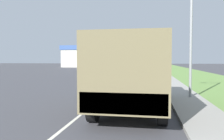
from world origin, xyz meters
TOP-DOWN VIEW (x-y plane):
  - ground_plane at (0.00, 40.00)m, footprint 180.00×180.00m
  - lane_centre_stripe at (0.00, 40.00)m, footprint 0.12×120.00m
  - sidewalk_right at (4.50, 40.00)m, footprint 1.80×120.00m
  - grass_strip_right at (8.90, 40.00)m, footprint 7.00×120.00m
  - military_truck at (1.86, 11.73)m, footprint 2.58×6.93m
  - car_nearest_ahead at (-1.44, 22.57)m, footprint 1.81×4.68m
  - car_second_ahead at (2.02, 30.89)m, footprint 1.84×4.16m
  - car_third_ahead at (-1.92, 39.66)m, footprint 1.84×4.32m
  - car_fourth_ahead at (1.92, 47.40)m, footprint 1.84×4.86m
  - lamp_post at (4.52, 14.64)m, footprint 1.69×0.24m
  - building_distant at (-14.82, 66.24)m, footprint 15.17×10.85m

SIDE VIEW (x-z plane):
  - ground_plane at x=0.00m, z-range 0.00..0.00m
  - lane_centre_stripe at x=0.00m, z-range 0.00..0.00m
  - grass_strip_right at x=8.90m, z-range 0.00..0.02m
  - sidewalk_right at x=4.50m, z-range 0.00..0.12m
  - car_third_ahead at x=-1.92m, z-range -0.06..1.35m
  - car_nearest_ahead at x=-1.44m, z-range -0.06..1.37m
  - car_second_ahead at x=2.02m, z-range -0.07..1.43m
  - car_fourth_ahead at x=1.92m, z-range -0.09..1.60m
  - military_truck at x=1.86m, z-range 0.19..3.13m
  - building_distant at x=-14.82m, z-range 0.04..6.25m
  - lamp_post at x=4.52m, z-range 0.76..6.85m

